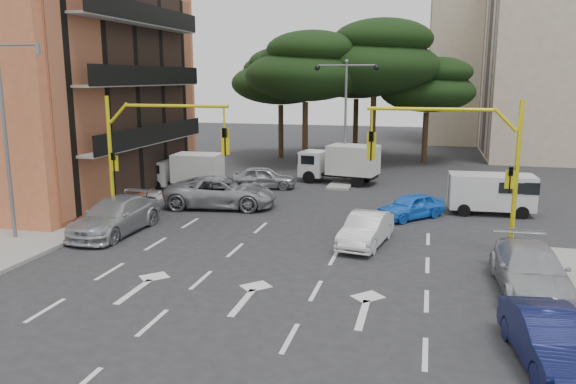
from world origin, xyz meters
name	(u,v)px	position (x,y,z in m)	size (l,w,h in m)	color
ground	(283,254)	(0.00, 0.00, 0.00)	(120.00, 120.00, 0.00)	#28282B
median_strip	(344,181)	(0.00, 16.00, 0.07)	(1.40, 6.00, 0.15)	gray
apartment_orange	(19,76)	(-17.95, 8.00, 6.85)	(15.19, 16.15, 13.70)	#BC633B
apartment_beige_far	(508,62)	(12.95, 44.00, 8.35)	(16.20, 12.15, 16.70)	#BCAE8D
pine_left_near	(306,66)	(-3.94, 21.96, 7.60)	(9.15, 9.15, 10.23)	#382616
pine_center	(376,57)	(1.06, 23.96, 8.30)	(9.98, 9.98, 11.16)	#382616
pine_left_far	(281,76)	(-6.94, 25.96, 6.91)	(8.32, 8.32, 9.30)	#382616
pine_right	(428,85)	(5.06, 25.96, 6.22)	(7.49, 7.49, 8.37)	#382616
pine_back	(358,68)	(-0.94, 28.96, 7.60)	(9.15, 9.15, 10.23)	#382616
signal_mast_right	(468,155)	(6.80, 1.99, 3.88)	(5.79, 0.37, 6.00)	yellow
signal_mast_left	(146,145)	(-6.80, 1.99, 3.88)	(5.79, 0.37, 6.00)	yellow
street_lamp_left	(9,129)	(-11.29, -1.00, 4.72)	(2.08, 0.20, 8.00)	slate
street_lamp_center	(346,99)	(0.00, 16.00, 5.43)	(4.16, 0.36, 7.77)	slate
car_white_hatch	(366,230)	(3.00, 1.98, 0.66)	(1.41, 4.04, 1.33)	silver
car_blue_compact	(411,206)	(4.64, 7.03, 0.62)	(1.46, 3.63, 1.24)	blue
car_silver_wagon	(115,216)	(-8.00, 1.10, 0.77)	(2.17, 5.33, 1.55)	#A6A9AE
car_silver_cross_a	(221,192)	(-5.24, 7.00, 0.82)	(2.71, 5.88, 1.63)	#9A9CA1
car_silver_cross_b	(264,177)	(-4.55, 12.62, 0.68)	(1.60, 3.97, 1.35)	#9D9FA4
car_navy_parked	(549,339)	(8.35, -6.82, 0.67)	(1.41, 4.05, 1.33)	#0B1039
car_silver_parked	(531,270)	(8.70, -1.93, 0.74)	(2.08, 5.12, 1.49)	#A9ABB1
van_white	(491,194)	(8.50, 9.02, 1.03)	(1.86, 4.12, 2.06)	silver
box_truck_a	(185,172)	(-9.00, 10.74, 1.14)	(1.95, 4.65, 2.29)	silver
box_truck_b	(339,164)	(-0.26, 15.50, 1.26)	(2.15, 5.13, 2.52)	silver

